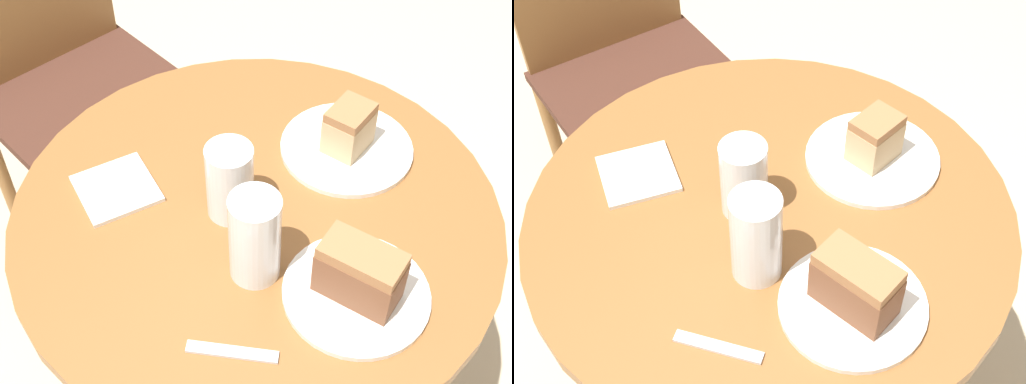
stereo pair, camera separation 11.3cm
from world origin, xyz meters
TOP-DOWN VIEW (x-y plane):
  - table at (0.00, 0.00)m, footprint 0.80×0.80m
  - chair at (0.07, 0.81)m, footprint 0.48×0.42m
  - plate_near at (-0.00, -0.23)m, footprint 0.22×0.22m
  - plate_far at (0.21, 0.00)m, footprint 0.23×0.23m
  - cake_slice_near at (-0.00, -0.23)m, footprint 0.10×0.13m
  - cake_slice_far at (0.21, 0.00)m, footprint 0.09×0.08m
  - glass_lemonade at (-0.03, 0.02)m, footprint 0.08×0.08m
  - glass_water at (-0.08, -0.09)m, footprint 0.08×0.08m
  - napkin_stack at (-0.15, 0.18)m, footprint 0.15×0.15m
  - spoon at (-0.20, -0.18)m, footprint 0.10×0.11m

SIDE VIEW (x-z plane):
  - chair at x=0.07m, z-range 0.01..1.00m
  - table at x=0.00m, z-range 0.16..0.88m
  - spoon at x=-0.20m, z-range 0.71..0.72m
  - napkin_stack at x=-0.15m, z-range 0.71..0.72m
  - plate_near at x=0.00m, z-range 0.71..0.72m
  - plate_far at x=0.21m, z-range 0.71..0.72m
  - cake_slice_far at x=0.21m, z-range 0.72..0.81m
  - cake_slice_near at x=0.00m, z-range 0.72..0.82m
  - glass_lemonade at x=-0.03m, z-range 0.71..0.84m
  - glass_water at x=-0.08m, z-range 0.70..0.86m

